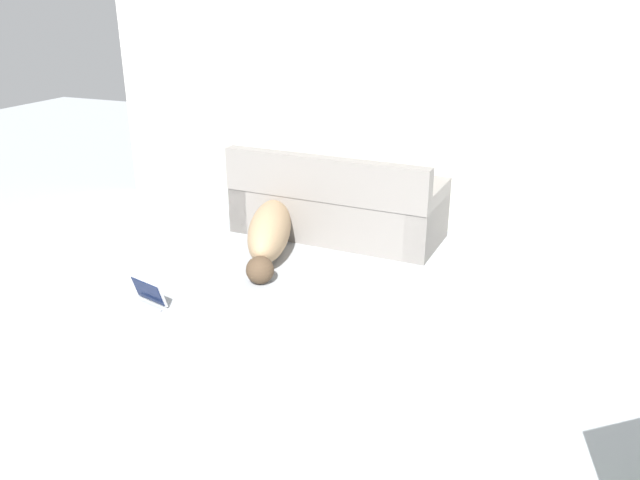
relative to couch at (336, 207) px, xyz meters
name	(u,v)px	position (x,y,z in m)	size (l,w,h in m)	color
wall_back	(461,100)	(1.02, 0.55, 1.01)	(7.63, 0.06, 2.59)	beige
couch	(336,207)	(0.00, 0.00, 0.00)	(2.04, 0.91, 0.85)	gray
dog	(269,232)	(-0.39, -0.68, -0.07)	(0.73, 1.60, 0.44)	#A38460
laptop_open	(144,299)	(-0.81, -1.97, -0.22)	(0.39, 0.34, 0.21)	#B7B7BC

